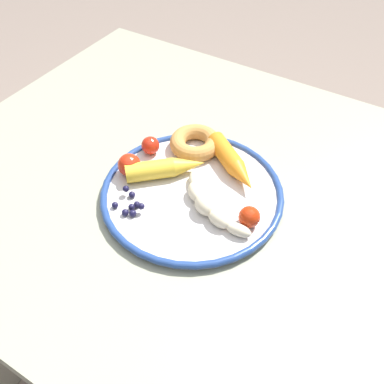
# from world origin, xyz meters

# --- Properties ---
(ground_plane) EXTENTS (6.00, 6.00, 0.00)m
(ground_plane) POSITION_xyz_m (0.00, 0.00, 0.00)
(ground_plane) COLOR gray
(dining_table) EXTENTS (0.97, 0.79, 0.75)m
(dining_table) POSITION_xyz_m (0.00, 0.00, 0.64)
(dining_table) COLOR #999C83
(dining_table) RESTS_ON ground_plane
(plate) EXTENTS (0.31, 0.31, 0.02)m
(plate) POSITION_xyz_m (-0.01, 0.03, 0.76)
(plate) COLOR silver
(plate) RESTS_ON dining_table
(banana) EXTENTS (0.16, 0.09, 0.03)m
(banana) POSITION_xyz_m (-0.05, 0.05, 0.77)
(banana) COLOR beige
(banana) RESTS_ON plate
(carrot_orange) EXTENTS (0.13, 0.11, 0.03)m
(carrot_orange) POSITION_xyz_m (-0.04, -0.05, 0.77)
(carrot_orange) COLOR orange
(carrot_orange) RESTS_ON plate
(carrot_yellow) EXTENTS (0.12, 0.12, 0.03)m
(carrot_yellow) POSITION_xyz_m (0.05, 0.02, 0.77)
(carrot_yellow) COLOR yellow
(carrot_yellow) RESTS_ON plate
(donut) EXTENTS (0.10, 0.10, 0.03)m
(donut) POSITION_xyz_m (0.05, -0.06, 0.77)
(donut) COLOR #C68843
(donut) RESTS_ON plate
(blueberry_pile) EXTENTS (0.06, 0.05, 0.02)m
(blueberry_pile) POSITION_xyz_m (0.06, 0.11, 0.77)
(blueberry_pile) COLOR #191638
(blueberry_pile) RESTS_ON plate
(tomato_near) EXTENTS (0.03, 0.03, 0.03)m
(tomato_near) POSITION_xyz_m (0.11, -0.01, 0.77)
(tomato_near) COLOR red
(tomato_near) RESTS_ON plate
(tomato_mid) EXTENTS (0.04, 0.04, 0.04)m
(tomato_mid) POSITION_xyz_m (0.11, 0.05, 0.78)
(tomato_mid) COLOR red
(tomato_mid) RESTS_ON plate
(tomato_far) EXTENTS (0.03, 0.03, 0.03)m
(tomato_far) POSITION_xyz_m (-0.12, 0.05, 0.77)
(tomato_far) COLOR red
(tomato_far) RESTS_ON plate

